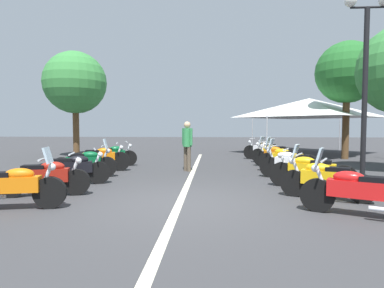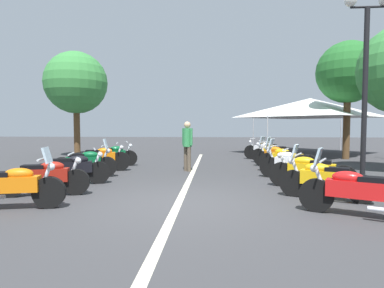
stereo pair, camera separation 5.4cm
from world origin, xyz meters
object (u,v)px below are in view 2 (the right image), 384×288
motorcycle_right_row_3 (291,164)px  motorcycle_right_row_4 (286,159)px  motorcycle_left_row_2 (72,169)px  street_lamp_twin_globe (366,57)px  motorcycle_left_row_0 (11,186)px  motorcycle_right_row_0 (357,191)px  event_tent (310,108)px  motorcycle_left_row_5 (113,155)px  bystander_1 (187,142)px  motorcycle_left_row_4 (100,158)px  motorcycle_left_row_3 (85,162)px  motorcycle_right_row_5 (278,155)px  motorcycle_left_row_1 (45,177)px  roadside_tree_0 (76,83)px  motorcycle_right_row_7 (266,150)px  motorcycle_right_row_6 (274,153)px  roadside_tree_2 (348,73)px  motorcycle_right_row_2 (311,171)px  motorcycle_right_row_1 (324,179)px

motorcycle_right_row_3 → motorcycle_right_row_4: bearing=-71.8°
motorcycle_left_row_2 → street_lamp_twin_globe: size_ratio=0.37×
motorcycle_left_row_2 → motorcycle_left_row_0: bearing=-114.4°
motorcycle_left_row_0 → motorcycle_right_row_0: size_ratio=1.08×
street_lamp_twin_globe → event_tent: 9.74m
motorcycle_left_row_5 → motorcycle_right_row_3: 6.87m
motorcycle_left_row_5 → bystander_1: size_ratio=1.09×
street_lamp_twin_globe → motorcycle_left_row_4: bearing=77.5°
motorcycle_right_row_3 → motorcycle_left_row_4: bearing=13.7°
motorcycle_left_row_2 → motorcycle_left_row_3: motorcycle_left_row_3 is taller
motorcycle_right_row_5 → street_lamp_twin_globe: (-3.36, -1.66, 3.04)m
motorcycle_left_row_1 → roadside_tree_0: (9.29, 3.37, 3.40)m
motorcycle_right_row_3 → motorcycle_right_row_7: size_ratio=0.94×
motorcycle_left_row_0 → motorcycle_right_row_4: 8.30m
motorcycle_left_row_2 → motorcycle_right_row_3: motorcycle_right_row_3 is taller
motorcycle_left_row_4 → event_tent: size_ratio=0.33×
motorcycle_left_row_2 → motorcycle_left_row_5: size_ratio=1.00×
motorcycle_right_row_3 → motorcycle_right_row_4: 1.36m
motorcycle_left_row_5 → event_tent: size_ratio=0.30×
street_lamp_twin_globe → motorcycle_right_row_3: bearing=71.0°
motorcycle_right_row_0 → motorcycle_right_row_6: bearing=-64.1°
bystander_1 → street_lamp_twin_globe: bearing=-66.0°
motorcycle_right_row_5 → roadside_tree_2: 6.35m
motorcycle_left_row_0 → motorcycle_left_row_1: (1.19, -0.01, -0.02)m
motorcycle_right_row_2 → street_lamp_twin_globe: bearing=-128.7°
motorcycle_left_row_3 → motorcycle_right_row_1: bearing=-33.8°
motorcycle_right_row_3 → roadside_tree_0: bearing=-9.8°
motorcycle_right_row_0 → motorcycle_right_row_7: motorcycle_right_row_0 is taller
motorcycle_left_row_0 → motorcycle_right_row_0: 6.37m
motorcycle_right_row_6 → roadside_tree_2: size_ratio=0.33×
motorcycle_left_row_0 → motorcycle_left_row_1: bearing=76.1°
motorcycle_right_row_7 → roadside_tree_2: size_ratio=0.35×
motorcycle_right_row_3 → bystander_1: bearing=0.8°
motorcycle_left_row_5 → motorcycle_right_row_5: bearing=-19.0°
motorcycle_left_row_5 → motorcycle_right_row_1: 8.32m
motorcycle_right_row_5 → motorcycle_left_row_5: bearing=32.8°
motorcycle_right_row_3 → motorcycle_right_row_7: bearing=-66.7°
bystander_1 → motorcycle_right_row_7: bearing=5.6°
motorcycle_left_row_5 → roadside_tree_2: size_ratio=0.34×
motorcycle_right_row_7 → event_tent: event_tent is taller
motorcycle_left_row_3 → roadside_tree_0: 8.07m
event_tent → motorcycle_left_row_4: bearing=129.3°
motorcycle_left_row_3 → roadside_tree_2: roadside_tree_2 is taller
street_lamp_twin_globe → bystander_1: bearing=68.0°
motorcycle_right_row_2 → street_lamp_twin_globe: street_lamp_twin_globe is taller
motorcycle_left_row_0 → motorcycle_left_row_3: 3.89m
motorcycle_left_row_3 → bystander_1: 3.50m
motorcycle_left_row_3 → motorcycle_left_row_5: size_ratio=1.04×
motorcycle_left_row_4 → street_lamp_twin_globe: size_ratio=0.40×
event_tent → motorcycle_right_row_2: bearing=163.9°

